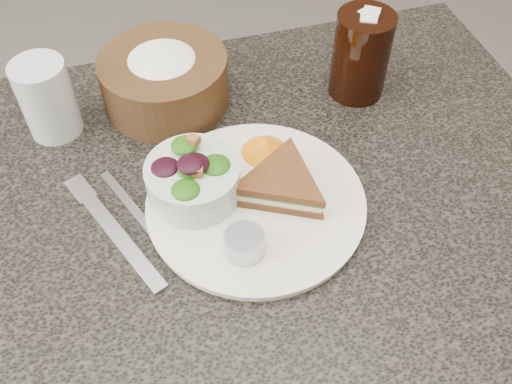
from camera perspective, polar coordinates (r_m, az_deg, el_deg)
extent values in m
cube|color=black|center=(1.09, -1.50, -13.10)|extent=(1.00, 0.70, 0.75)
cylinder|color=silver|center=(0.76, 0.00, -1.15)|extent=(0.29, 0.29, 0.01)
cylinder|color=#A4A9B4|center=(0.69, -1.16, -5.17)|extent=(0.06, 0.06, 0.03)
cone|color=orange|center=(0.80, 0.89, 4.77)|extent=(0.10, 0.10, 0.03)
cube|color=#A8ABB2|center=(0.75, -13.60, -4.34)|extent=(0.10, 0.19, 0.01)
cube|color=gray|center=(0.77, -11.65, -2.32)|extent=(0.08, 0.18, 0.00)
cylinder|color=#B3BDC5|center=(0.88, -20.17, 8.76)|extent=(0.08, 0.08, 0.12)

